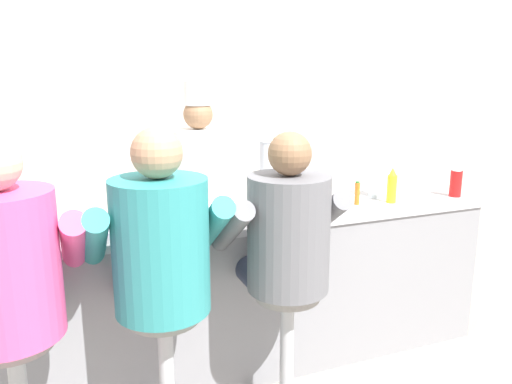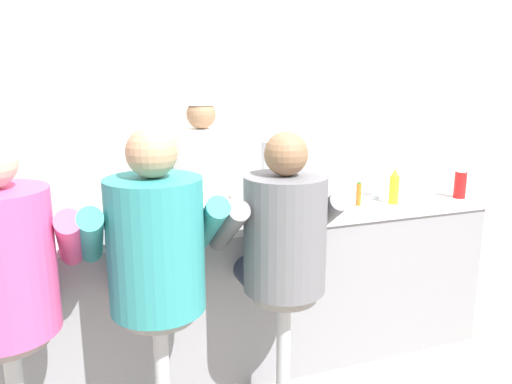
# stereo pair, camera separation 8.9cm
# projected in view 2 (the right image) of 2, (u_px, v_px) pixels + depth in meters

# --- Properties ---
(wall_back) EXTENTS (10.00, 0.06, 2.70)m
(wall_back) POSITION_uv_depth(u_px,v_px,m) (184.00, 122.00, 4.26)
(wall_back) COLOR beige
(wall_back) RESTS_ON ground_plane
(diner_counter) EXTENTS (3.09, 0.67, 0.95)m
(diner_counter) POSITION_uv_depth(u_px,v_px,m) (243.00, 287.00, 3.04)
(diner_counter) COLOR gray
(diner_counter) RESTS_ON ground_plane
(ketchup_bottle_red) EXTENTS (0.08, 0.08, 0.23)m
(ketchup_bottle_red) POSITION_uv_depth(u_px,v_px,m) (460.00, 182.00, 3.24)
(ketchup_bottle_red) COLOR red
(ketchup_bottle_red) RESTS_ON diner_counter
(mustard_bottle_yellow) EXTENTS (0.06, 0.06, 0.22)m
(mustard_bottle_yellow) POSITION_uv_depth(u_px,v_px,m) (394.00, 187.00, 3.09)
(mustard_bottle_yellow) COLOR yellow
(mustard_bottle_yellow) RESTS_ON diner_counter
(hot_sauce_bottle_orange) EXTENTS (0.03, 0.03, 0.15)m
(hot_sauce_bottle_orange) POSITION_uv_depth(u_px,v_px,m) (359.00, 194.00, 3.06)
(hot_sauce_bottle_orange) COLOR orange
(hot_sauce_bottle_orange) RESTS_ON diner_counter
(water_pitcher_clear) EXTENTS (0.15, 0.13, 0.21)m
(water_pitcher_clear) POSITION_uv_depth(u_px,v_px,m) (382.00, 181.00, 3.26)
(water_pitcher_clear) COLOR silver
(water_pitcher_clear) RESTS_ON diner_counter
(cereal_bowl) EXTENTS (0.15, 0.15, 0.05)m
(cereal_bowl) POSITION_uv_depth(u_px,v_px,m) (97.00, 221.00, 2.64)
(cereal_bowl) COLOR #4C7FB7
(cereal_bowl) RESTS_ON diner_counter
(coffee_mug_tan) EXTENTS (0.13, 0.09, 0.09)m
(coffee_mug_tan) POSITION_uv_depth(u_px,v_px,m) (196.00, 218.00, 2.64)
(coffee_mug_tan) COLOR beige
(coffee_mug_tan) RESTS_ON diner_counter
(cup_stack_steel) EXTENTS (0.10, 0.10, 0.38)m
(cup_stack_steel) POSITION_uv_depth(u_px,v_px,m) (268.00, 171.00, 3.16)
(cup_stack_steel) COLOR #B7BABF
(cup_stack_steel) RESTS_ON diner_counter
(diner_seated_pink) EXTENTS (0.64, 0.63, 1.52)m
(diner_seated_pink) POSITION_uv_depth(u_px,v_px,m) (2.00, 270.00, 2.01)
(diner_seated_pink) COLOR #B2B5BA
(diner_seated_pink) RESTS_ON ground_plane
(diner_seated_teal) EXTENTS (0.64, 0.63, 1.53)m
(diner_seated_teal) POSITION_uv_depth(u_px,v_px,m) (155.00, 252.00, 2.21)
(diner_seated_teal) COLOR #B2B5BA
(diner_seated_teal) RESTS_ON ground_plane
(diner_seated_grey) EXTENTS (0.60, 0.60, 1.48)m
(diner_seated_grey) POSITION_uv_depth(u_px,v_px,m) (282.00, 241.00, 2.42)
(diner_seated_grey) COLOR #B2B5BA
(diner_seated_grey) RESTS_ON ground_plane
(cook_in_whites_near) EXTENTS (0.66, 0.42, 1.70)m
(cook_in_whites_near) POSITION_uv_depth(u_px,v_px,m) (203.00, 191.00, 3.54)
(cook_in_whites_near) COLOR #232328
(cook_in_whites_near) RESTS_ON ground_plane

